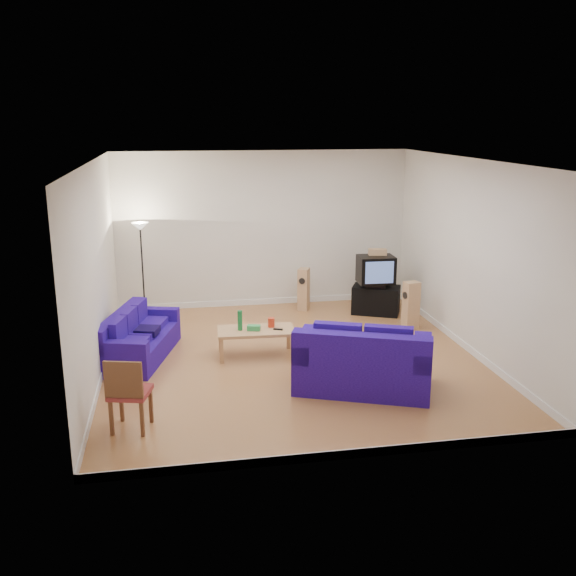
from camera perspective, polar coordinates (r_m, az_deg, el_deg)
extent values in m
cube|color=brown|center=(10.58, 0.39, -6.32)|extent=(6.00, 6.50, 0.01)
cube|color=white|center=(9.88, 0.42, 11.26)|extent=(6.00, 6.50, 0.01)
cube|color=white|center=(13.25, -2.19, 5.22)|extent=(6.00, 0.01, 3.20)
cube|color=white|center=(7.05, 5.27, -3.59)|extent=(6.00, 0.01, 3.20)
cube|color=white|center=(10.01, -16.73, 1.40)|extent=(0.01, 6.50, 3.20)
cube|color=white|center=(11.05, 15.90, 2.69)|extent=(0.01, 6.50, 3.20)
cube|color=white|center=(13.59, -2.12, -1.20)|extent=(6.00, 0.02, 0.12)
cube|color=white|center=(7.69, 4.97, -14.52)|extent=(6.00, 0.02, 0.12)
cube|color=white|center=(10.46, -16.05, -6.82)|extent=(0.02, 6.50, 0.12)
cube|color=white|center=(11.45, 15.31, -4.86)|extent=(0.02, 6.50, 0.12)
cube|color=#17006A|center=(10.86, -13.00, -5.09)|extent=(1.34, 2.11, 0.37)
cube|color=#17006A|center=(10.85, -14.74, -3.12)|extent=(0.71, 1.93, 0.38)
cube|color=#17006A|center=(11.56, -11.74, -2.25)|extent=(0.86, 0.42, 0.21)
cube|color=#17006A|center=(9.99, -14.66, -5.20)|extent=(0.86, 0.42, 0.21)
cube|color=#0E0533|center=(10.73, -12.41, -3.74)|extent=(0.44, 0.44, 0.11)
cube|color=#17006A|center=(9.49, 6.67, -7.45)|extent=(2.18, 1.71, 0.47)
cube|color=#17006A|center=(8.93, 6.52, -5.59)|extent=(1.88, 0.94, 0.49)
cube|color=#17006A|center=(9.45, 1.66, -5.01)|extent=(0.63, 1.09, 0.27)
cube|color=#17006A|center=(9.33, 11.89, -5.61)|extent=(0.63, 1.09, 0.27)
cube|color=#0E0533|center=(9.52, 6.82, -5.11)|extent=(0.59, 0.59, 0.14)
cube|color=tan|center=(10.59, -2.87, -3.82)|extent=(1.28, 0.69, 0.05)
cube|color=tan|center=(10.39, -5.93, -5.60)|extent=(0.06, 0.06, 0.41)
cube|color=tan|center=(10.89, -6.02, -4.63)|extent=(0.06, 0.06, 0.41)
cube|color=tan|center=(10.48, 0.43, -5.33)|extent=(0.06, 0.06, 0.41)
cube|color=tan|center=(10.97, 0.04, -4.39)|extent=(0.06, 0.06, 0.41)
cylinder|color=#197233|center=(10.51, -4.29, -2.89)|extent=(0.10, 0.10, 0.33)
cube|color=green|center=(10.53, -3.07, -3.55)|extent=(0.23, 0.17, 0.09)
cylinder|color=red|center=(10.67, -1.50, -3.08)|extent=(0.12, 0.12, 0.16)
cube|color=black|center=(10.55, -0.89, -3.68)|extent=(0.16, 0.11, 0.02)
cube|color=black|center=(13.01, 7.82, -1.05)|extent=(1.05, 0.85, 0.56)
cube|color=black|center=(12.88, 7.83, 0.28)|extent=(0.48, 0.45, 0.09)
cube|color=black|center=(12.80, 7.81, 1.65)|extent=(0.72, 0.54, 0.54)
cube|color=#374A7A|center=(12.55, 8.14, 1.37)|extent=(0.56, 0.04, 0.43)
cube|color=tan|center=(12.83, 7.96, 3.19)|extent=(0.38, 0.20, 0.12)
cube|color=tan|center=(13.10, 1.40, -0.12)|extent=(0.29, 0.32, 0.87)
cylinder|color=black|center=(12.92, 1.25, 0.62)|extent=(0.12, 0.07, 0.13)
cube|color=tan|center=(12.11, 10.87, -1.55)|extent=(0.31, 0.26, 0.91)
cylinder|color=black|center=(11.98, 10.37, -0.64)|extent=(0.05, 0.13, 0.13)
cylinder|color=black|center=(12.98, -12.56, -2.55)|extent=(0.24, 0.24, 0.03)
cylinder|color=black|center=(12.74, -12.78, 1.31)|extent=(0.03, 0.03, 1.78)
cone|color=white|center=(12.57, -13.02, 5.37)|extent=(0.33, 0.33, 0.14)
cube|color=brown|center=(8.38, -15.43, -11.06)|extent=(0.05, 0.05, 0.47)
cube|color=brown|center=(8.71, -14.58, -9.96)|extent=(0.05, 0.05, 0.47)
cube|color=brown|center=(8.26, -12.85, -11.27)|extent=(0.05, 0.05, 0.47)
cube|color=brown|center=(8.60, -12.09, -10.15)|extent=(0.05, 0.05, 0.47)
cube|color=maroon|center=(8.38, -13.85, -9.00)|extent=(0.58, 0.58, 0.06)
cube|color=brown|center=(8.09, -14.43, -7.93)|extent=(0.47, 0.16, 0.47)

